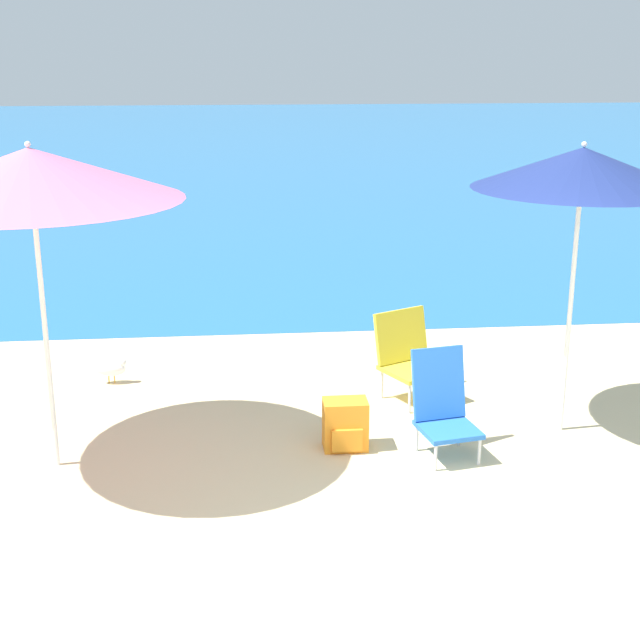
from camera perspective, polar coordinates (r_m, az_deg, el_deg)
ground_plane at (r=5.07m, az=8.84°, el=-17.92°), size 60.00×60.00×0.00m
sea_water at (r=29.12m, az=-3.32°, el=11.29°), size 60.00×40.00×0.01m
beach_umbrella_pink at (r=6.21m, az=-18.04°, el=8.85°), size 2.01×2.01×2.31m
beach_umbrella_navy at (r=6.81m, az=16.44°, el=9.28°), size 1.60×1.60×2.25m
beach_chair_yellow at (r=7.64m, az=5.72°, el=-2.17°), size 0.69×0.70×0.74m
beach_chair_blue at (r=6.64m, az=7.86°, el=-5.37°), size 0.49×0.55×0.78m
backpack_orange at (r=6.71m, az=1.63°, el=-6.73°), size 0.33×0.25×0.38m
seagull at (r=8.20m, az=-13.17°, el=-3.04°), size 0.27×0.11×0.23m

